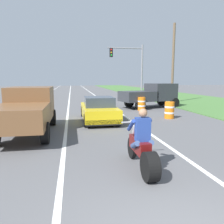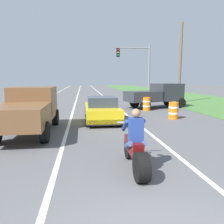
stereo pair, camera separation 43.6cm
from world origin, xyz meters
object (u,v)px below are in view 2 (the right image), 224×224
Objects in this scene: traffic_light_mast_near at (139,64)px; construction_barrel_mid at (147,104)px; motorcycle_with_rider at (136,149)px; pickup_truck_right_shoulder_dark_grey at (157,94)px; pickup_truck_left_lane_brown at (29,108)px; sports_car_yellow at (102,110)px; construction_barrel_nearest at (173,110)px.

traffic_light_mast_near reaches higher than construction_barrel_mid.
motorcycle_with_rider is 0.43× the size of pickup_truck_right_shoulder_dark_grey.
motorcycle_with_rider is 0.46× the size of pickup_truck_left_lane_brown.
sports_car_yellow is 12.74m from traffic_light_mast_near.
pickup_truck_right_shoulder_dark_grey is 5.14× the size of construction_barrel_mid.
sports_car_yellow is at bearing 92.09° from motorcycle_with_rider.
sports_car_yellow is at bearing -113.88° from traffic_light_mast_near.
pickup_truck_right_shoulder_dark_grey is at bearing 81.61° from construction_barrel_nearest.
sports_car_yellow is 5.18m from construction_barrel_mid.
sports_car_yellow is (-0.26, 7.02, 0.04)m from motorcycle_with_rider.
construction_barrel_nearest is (4.26, 0.02, -0.13)m from sports_car_yellow.
pickup_truck_right_shoulder_dark_grey reaches higher than construction_barrel_mid.
sports_car_yellow reaches higher than construction_barrel_mid.
traffic_light_mast_near is at bearing 86.33° from construction_barrel_nearest.
motorcycle_with_rider is 11.20m from construction_barrel_mid.
construction_barrel_mid is (-0.57, 3.62, 0.00)m from construction_barrel_nearest.
sports_car_yellow is 4.30× the size of construction_barrel_nearest.
traffic_light_mast_near reaches higher than sports_car_yellow.
pickup_truck_right_shoulder_dark_grey is 0.86× the size of traffic_light_mast_near.
sports_car_yellow is 4.30× the size of construction_barrel_mid.
construction_barrel_mid is at bearing 40.95° from pickup_truck_left_lane_brown.
traffic_light_mast_near reaches higher than pickup_truck_right_shoulder_dark_grey.
pickup_truck_left_lane_brown is 9.33m from construction_barrel_mid.
traffic_light_mast_near is 8.45m from construction_barrel_mid.
pickup_truck_left_lane_brown is at bearing -139.05° from construction_barrel_mid.
construction_barrel_nearest and construction_barrel_mid have the same top height.
traffic_light_mast_near is (8.32, 13.71, 2.84)m from pickup_truck_left_lane_brown.
sports_car_yellow reaches higher than construction_barrel_nearest.
traffic_light_mast_near reaches higher than construction_barrel_nearest.
construction_barrel_mid is at bearing 98.93° from construction_barrel_nearest.
pickup_truck_left_lane_brown is at bearing -137.72° from pickup_truck_right_shoulder_dark_grey.
pickup_truck_right_shoulder_dark_grey reaches higher than motorcycle_with_rider.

